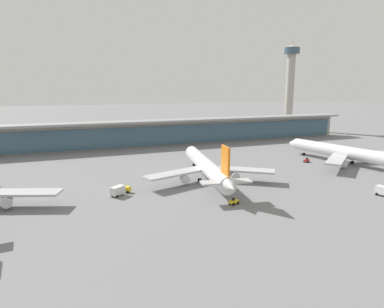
{
  "coord_description": "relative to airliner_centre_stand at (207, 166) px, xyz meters",
  "views": [
    {
      "loc": [
        -44.89,
        -103.8,
        33.32
      ],
      "look_at": [
        0.0,
        14.02,
        7.66
      ],
      "focal_mm": 30.19,
      "sensor_mm": 36.0,
      "label": 1
    }
  ],
  "objects": [
    {
      "name": "service_truck_mid_apron_red",
      "position": [
        54.79,
        11.03,
        -4.37
      ],
      "size": [
        3.32,
        2.77,
        2.05
      ],
      "color": "#B21E1E",
      "rests_on": "ground"
    },
    {
      "name": "terminal_building",
      "position": [
        -1.14,
        79.42,
        2.62
      ],
      "size": [
        266.59,
        12.8,
        15.2
      ],
      "color": "#9E998E",
      "rests_on": "ground"
    },
    {
      "name": "airliner_centre_stand",
      "position": [
        0.0,
        0.0,
        0.0
      ],
      "size": [
        47.54,
        62.44,
        16.67
      ],
      "color": "white",
      "rests_on": "ground"
    },
    {
      "name": "airliner_right_stand",
      "position": [
        68.76,
        2.18,
        0.0
      ],
      "size": [
        47.1,
        62.12,
        16.67
      ],
      "color": "white",
      "rests_on": "ground"
    },
    {
      "name": "service_truck_under_wing_yellow",
      "position": [
        -2.67,
        -26.11,
        -4.37
      ],
      "size": [
        3.25,
        2.5,
        2.05
      ],
      "color": "yellow",
      "rests_on": "ground"
    },
    {
      "name": "service_truck_at_far_stand_yellow",
      "position": [
        -32.67,
        -5.73,
        -3.56
      ],
      "size": [
        7.16,
        6.32,
        3.1
      ],
      "color": "yellow",
      "rests_on": "ground"
    },
    {
      "name": "ground_plane",
      "position": [
        -1.14,
        -1.69,
        -5.25
      ],
      "size": [
        1200.0,
        1200.0,
        0.0
      ],
      "primitive_type": "plane",
      "color": "slate"
    },
    {
      "name": "control_tower",
      "position": [
        122.15,
        114.27,
        34.19
      ],
      "size": [
        12.0,
        12.0,
        72.34
      ],
      "color": "#9E998E",
      "rests_on": "ground"
    }
  ]
}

